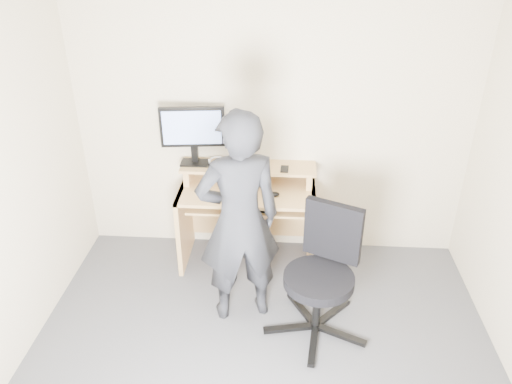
# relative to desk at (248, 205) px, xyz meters

# --- Properties ---
(back_wall) EXTENTS (3.50, 0.02, 2.50)m
(back_wall) POSITION_rel_desk_xyz_m (0.20, 0.22, 0.70)
(back_wall) COLOR beige
(back_wall) RESTS_ON ground
(ceiling) EXTENTS (3.50, 3.50, 0.02)m
(ceiling) POSITION_rel_desk_xyz_m (0.20, -1.53, 1.95)
(ceiling) COLOR white
(ceiling) RESTS_ON back_wall
(desk) EXTENTS (1.20, 0.60, 0.91)m
(desk) POSITION_rel_desk_xyz_m (0.00, 0.00, 0.00)
(desk) COLOR tan
(desk) RESTS_ON ground
(monitor) EXTENTS (0.56, 0.16, 0.53)m
(monitor) POSITION_rel_desk_xyz_m (-0.48, 0.08, 0.68)
(monitor) COLOR black
(monitor) RESTS_ON desk
(external_drive) EXTENTS (0.08, 0.14, 0.20)m
(external_drive) POSITION_rel_desk_xyz_m (-0.09, 0.10, 0.46)
(external_drive) COLOR black
(external_drive) RESTS_ON desk
(travel_mug) EXTENTS (0.11, 0.11, 0.20)m
(travel_mug) POSITION_rel_desk_xyz_m (0.00, 0.06, 0.46)
(travel_mug) COLOR silver
(travel_mug) RESTS_ON desk
(smartphone) EXTENTS (0.07, 0.13, 0.01)m
(smartphone) POSITION_rel_desk_xyz_m (0.32, 0.02, 0.37)
(smartphone) COLOR black
(smartphone) RESTS_ON desk
(charger) EXTENTS (0.06, 0.05, 0.03)m
(charger) POSITION_rel_desk_xyz_m (-0.33, 0.01, 0.38)
(charger) COLOR black
(charger) RESTS_ON desk
(headphones) EXTENTS (0.16, 0.16, 0.06)m
(headphones) POSITION_rel_desk_xyz_m (-0.29, 0.12, 0.37)
(headphones) COLOR silver
(headphones) RESTS_ON desk
(keyboard) EXTENTS (0.49, 0.33, 0.03)m
(keyboard) POSITION_rel_desk_xyz_m (0.06, -0.17, 0.12)
(keyboard) COLOR black
(keyboard) RESTS_ON desk
(mouse) EXTENTS (0.11, 0.08, 0.04)m
(mouse) POSITION_rel_desk_xyz_m (0.24, -0.18, 0.22)
(mouse) COLOR black
(mouse) RESTS_ON desk
(office_chair) EXTENTS (0.79, 0.78, 1.00)m
(office_chair) POSITION_rel_desk_xyz_m (0.64, -0.90, 0.00)
(office_chair) COLOR black
(office_chair) RESTS_ON ground
(person) EXTENTS (0.73, 0.59, 1.74)m
(person) POSITION_rel_desk_xyz_m (-0.00, -0.79, 0.32)
(person) COLOR black
(person) RESTS_ON ground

